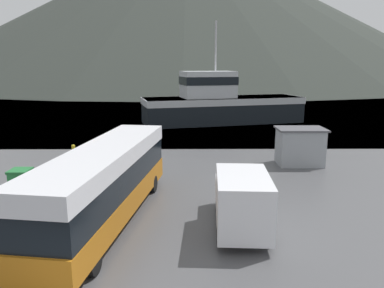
{
  "coord_description": "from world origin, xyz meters",
  "views": [
    {
      "loc": [
        3.6,
        -7.44,
        6.95
      ],
      "look_at": [
        3.76,
        15.5,
        2.0
      ],
      "focal_mm": 35.0,
      "sensor_mm": 36.0,
      "label": 1
    }
  ],
  "objects_px": {
    "tour_bus": "(106,181)",
    "fishing_boat": "(220,103)",
    "delivery_van": "(242,199)",
    "dock_kiosk": "(300,146)",
    "small_boat": "(268,111)",
    "storage_bin": "(21,180)"
  },
  "relations": [
    {
      "from": "delivery_van",
      "to": "fishing_boat",
      "type": "xyz_separation_m",
      "value": [
        1.43,
        29.49,
        0.97
      ]
    },
    {
      "from": "delivery_van",
      "to": "fishing_boat",
      "type": "bearing_deg",
      "value": 90.3
    },
    {
      "from": "delivery_van",
      "to": "fishing_boat",
      "type": "height_order",
      "value": "fishing_boat"
    },
    {
      "from": "delivery_van",
      "to": "dock_kiosk",
      "type": "height_order",
      "value": "dock_kiosk"
    },
    {
      "from": "small_boat",
      "to": "fishing_boat",
      "type": "bearing_deg",
      "value": 168.94
    },
    {
      "from": "storage_bin",
      "to": "fishing_boat",
      "type": "bearing_deg",
      "value": 62.13
    },
    {
      "from": "tour_bus",
      "to": "storage_bin",
      "type": "height_order",
      "value": "tour_bus"
    },
    {
      "from": "delivery_van",
      "to": "small_boat",
      "type": "xyz_separation_m",
      "value": [
        8.87,
        37.43,
        -0.97
      ]
    },
    {
      "from": "delivery_van",
      "to": "small_boat",
      "type": "height_order",
      "value": "delivery_van"
    },
    {
      "from": "dock_kiosk",
      "to": "small_boat",
      "type": "height_order",
      "value": "dock_kiosk"
    },
    {
      "from": "tour_bus",
      "to": "small_boat",
      "type": "relative_size",
      "value": 1.76
    },
    {
      "from": "tour_bus",
      "to": "storage_bin",
      "type": "xyz_separation_m",
      "value": [
        -5.69,
        4.15,
        -1.28
      ]
    },
    {
      "from": "tour_bus",
      "to": "fishing_boat",
      "type": "xyz_separation_m",
      "value": [
        7.3,
        28.71,
        0.39
      ]
    },
    {
      "from": "fishing_boat",
      "to": "dock_kiosk",
      "type": "bearing_deg",
      "value": -2.48
    },
    {
      "from": "tour_bus",
      "to": "delivery_van",
      "type": "bearing_deg",
      "value": 0.7
    },
    {
      "from": "tour_bus",
      "to": "small_boat",
      "type": "height_order",
      "value": "tour_bus"
    },
    {
      "from": "delivery_van",
      "to": "tour_bus",
      "type": "bearing_deg",
      "value": 175.52
    },
    {
      "from": "tour_bus",
      "to": "dock_kiosk",
      "type": "relative_size",
      "value": 3.71
    },
    {
      "from": "tour_bus",
      "to": "delivery_van",
      "type": "height_order",
      "value": "tour_bus"
    },
    {
      "from": "dock_kiosk",
      "to": "delivery_van",
      "type": "bearing_deg",
      "value": -117.8
    },
    {
      "from": "small_boat",
      "to": "storage_bin",
      "type": "bearing_deg",
      "value": 179.93
    },
    {
      "from": "dock_kiosk",
      "to": "fishing_boat",
      "type": "bearing_deg",
      "value": 102.05
    }
  ]
}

